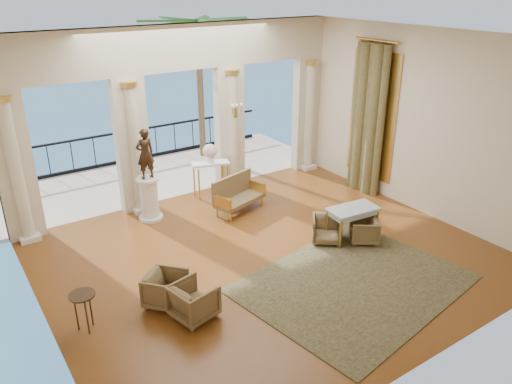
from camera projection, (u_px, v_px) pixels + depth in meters
floor at (269, 256)px, 10.74m from camera, size 9.00×9.00×0.00m
room_walls at (307, 141)px, 8.75m from camera, size 9.00×9.00×9.00m
arcade at (182, 103)px, 12.62m from camera, size 9.00×0.56×4.50m
terrace at (158, 176)px, 15.17m from camera, size 10.00×3.60×0.10m
balustrade at (137, 148)px, 16.20m from camera, size 9.00×0.06×1.03m
palm_tree at (198, 28)px, 15.15m from camera, size 2.00×2.00×4.50m
curtain at (367, 120)px, 13.28m from camera, size 0.33×1.40×4.09m
window_frame at (373, 116)px, 13.35m from camera, size 0.04×1.60×3.40m
wall_sconce at (236, 112)px, 13.24m from camera, size 0.30×0.11×0.33m
rug at (354, 283)px, 9.77m from camera, size 4.65×3.88×0.02m
armchair_a at (166, 288)px, 9.04m from camera, size 0.93×0.93×0.70m
armchair_b at (327, 228)px, 11.21m from camera, size 0.88×0.87×0.66m
armchair_c at (364, 229)px, 11.20m from camera, size 0.83×0.84×0.63m
armchair_d at (194, 299)px, 8.69m from camera, size 0.79×0.82×0.72m
settee at (237, 194)px, 12.65m from camera, size 1.50×0.95×0.92m
game_table at (353, 211)px, 11.18m from camera, size 1.18×0.73×0.77m
pedestal at (149, 199)px, 12.18m from camera, size 0.59×0.59×1.09m
statue at (145, 154)px, 11.71m from camera, size 0.47×0.33×1.22m
console_table at (211, 168)px, 13.43m from camera, size 1.07×0.66×0.95m
urn at (210, 152)px, 13.25m from camera, size 0.38×0.38×0.51m
side_table at (82, 299)px, 8.26m from camera, size 0.44×0.44×0.72m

